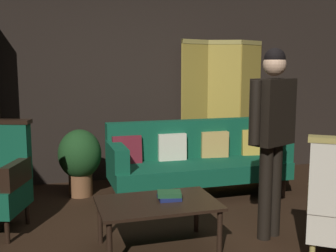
% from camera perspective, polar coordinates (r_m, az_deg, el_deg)
% --- Properties ---
extents(ground_plane, '(10.00, 10.00, 0.00)m').
position_cam_1_polar(ground_plane, '(3.71, 3.70, -16.47)').
color(ground_plane, black).
extents(back_wall, '(7.20, 0.10, 2.80)m').
position_cam_1_polar(back_wall, '(5.73, -4.77, 6.76)').
color(back_wall, black).
rests_on(back_wall, ground_plane).
extents(folding_screen, '(1.28, 0.24, 1.90)m').
position_cam_1_polar(folding_screen, '(5.93, 7.55, 2.75)').
color(folding_screen, '#B29338').
rests_on(folding_screen, ground_plane).
extents(velvet_couch, '(2.12, 0.78, 0.88)m').
position_cam_1_polar(velvet_couch, '(5.04, 3.86, -4.27)').
color(velvet_couch, black).
rests_on(velvet_couch, ground_plane).
extents(coffee_table, '(1.00, 0.64, 0.42)m').
position_cam_1_polar(coffee_table, '(3.56, -1.44, -11.05)').
color(coffee_table, black).
rests_on(coffee_table, ground_plane).
extents(standing_figure, '(0.55, 0.36, 1.70)m').
position_cam_1_polar(standing_figure, '(3.78, 14.10, 0.03)').
color(standing_figure, black).
rests_on(standing_figure, ground_plane).
extents(potted_plant, '(0.51, 0.51, 0.80)m').
position_cam_1_polar(potted_plant, '(5.07, -11.99, -4.27)').
color(potted_plant, brown).
rests_on(potted_plant, ground_plane).
extents(book_navy_cloth, '(0.20, 0.19, 0.03)m').
position_cam_1_polar(book_navy_cloth, '(3.60, 0.17, -9.77)').
color(book_navy_cloth, navy).
rests_on(book_navy_cloth, coffee_table).
extents(book_green_cloth, '(0.23, 0.19, 0.04)m').
position_cam_1_polar(book_green_cloth, '(3.59, 0.17, -9.27)').
color(book_green_cloth, '#1E4C28').
rests_on(book_green_cloth, book_navy_cloth).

